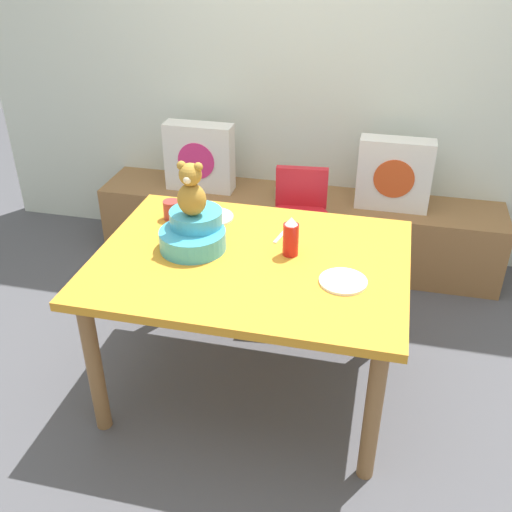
{
  "coord_description": "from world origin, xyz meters",
  "views": [
    {
      "loc": [
        0.54,
        -2.18,
        2.09
      ],
      "look_at": [
        0.0,
        0.1,
        0.69
      ],
      "focal_mm": 41.61,
      "sensor_mm": 36.0,
      "label": 1
    }
  ],
  "objects_px": {
    "ketchup_bottle": "(291,237)",
    "dinner_plate_far": "(213,217)",
    "dinner_plate_near": "(343,281)",
    "infant_seat_teal": "(194,232)",
    "coffee_mug": "(172,210)",
    "teddy_bear": "(191,190)",
    "pillow_floral_right": "(394,174)",
    "book_stack": "(292,191)",
    "highchair": "(299,220)",
    "pillow_floral_left": "(199,157)",
    "dining_table": "(251,275)"
  },
  "relations": [
    {
      "from": "infant_seat_teal",
      "to": "coffee_mug",
      "type": "height_order",
      "value": "infant_seat_teal"
    },
    {
      "from": "dinner_plate_near",
      "to": "infant_seat_teal",
      "type": "bearing_deg",
      "value": 167.95
    },
    {
      "from": "pillow_floral_right",
      "to": "highchair",
      "type": "xyz_separation_m",
      "value": [
        -0.5,
        -0.42,
        -0.16
      ]
    },
    {
      "from": "dining_table",
      "to": "ketchup_bottle",
      "type": "relative_size",
      "value": 7.45
    },
    {
      "from": "highchair",
      "to": "ketchup_bottle",
      "type": "distance_m",
      "value": 0.83
    },
    {
      "from": "dinner_plate_far",
      "to": "book_stack",
      "type": "bearing_deg",
      "value": 75.88
    },
    {
      "from": "pillow_floral_right",
      "to": "coffee_mug",
      "type": "bearing_deg",
      "value": -137.44
    },
    {
      "from": "book_stack",
      "to": "coffee_mug",
      "type": "bearing_deg",
      "value": -113.52
    },
    {
      "from": "dinner_plate_near",
      "to": "coffee_mug",
      "type": "bearing_deg",
      "value": 156.49
    },
    {
      "from": "pillow_floral_left",
      "to": "dining_table",
      "type": "xyz_separation_m",
      "value": [
        0.65,
        -1.25,
        -0.03
      ]
    },
    {
      "from": "pillow_floral_left",
      "to": "pillow_floral_right",
      "type": "relative_size",
      "value": 1.0
    },
    {
      "from": "dinner_plate_far",
      "to": "pillow_floral_right",
      "type": "bearing_deg",
      "value": 46.83
    },
    {
      "from": "book_stack",
      "to": "ketchup_bottle",
      "type": "height_order",
      "value": "ketchup_bottle"
    },
    {
      "from": "infant_seat_teal",
      "to": "teddy_bear",
      "type": "xyz_separation_m",
      "value": [
        0.0,
        -0.0,
        0.21
      ]
    },
    {
      "from": "infant_seat_teal",
      "to": "teddy_bear",
      "type": "relative_size",
      "value": 1.32
    },
    {
      "from": "ketchup_bottle",
      "to": "pillow_floral_right",
      "type": "bearing_deg",
      "value": 70.21
    },
    {
      "from": "ketchup_bottle",
      "to": "dining_table",
      "type": "bearing_deg",
      "value": -157.41
    },
    {
      "from": "ketchup_bottle",
      "to": "dinner_plate_near",
      "type": "height_order",
      "value": "ketchup_bottle"
    },
    {
      "from": "ketchup_bottle",
      "to": "book_stack",
      "type": "bearing_deg",
      "value": 99.5
    },
    {
      "from": "infant_seat_teal",
      "to": "book_stack",
      "type": "bearing_deg",
      "value": 79.03
    },
    {
      "from": "ketchup_bottle",
      "to": "dinner_plate_near",
      "type": "xyz_separation_m",
      "value": [
        0.25,
        -0.18,
        -0.08
      ]
    },
    {
      "from": "pillow_floral_left",
      "to": "ketchup_bottle",
      "type": "xyz_separation_m",
      "value": [
        0.81,
        -1.18,
        0.15
      ]
    },
    {
      "from": "teddy_bear",
      "to": "highchair",
      "type": "bearing_deg",
      "value": 65.68
    },
    {
      "from": "pillow_floral_left",
      "to": "book_stack",
      "type": "height_order",
      "value": "pillow_floral_left"
    },
    {
      "from": "pillow_floral_left",
      "to": "book_stack",
      "type": "relative_size",
      "value": 2.2
    },
    {
      "from": "book_stack",
      "to": "ketchup_bottle",
      "type": "xyz_separation_m",
      "value": [
        0.2,
        -1.2,
        0.33
      ]
    },
    {
      "from": "highchair",
      "to": "dinner_plate_near",
      "type": "relative_size",
      "value": 3.95
    },
    {
      "from": "dining_table",
      "to": "infant_seat_teal",
      "type": "relative_size",
      "value": 4.18
    },
    {
      "from": "book_stack",
      "to": "teddy_bear",
      "type": "distance_m",
      "value": 1.36
    },
    {
      "from": "book_stack",
      "to": "dinner_plate_near",
      "type": "relative_size",
      "value": 1.0
    },
    {
      "from": "infant_seat_teal",
      "to": "dinner_plate_near",
      "type": "xyz_separation_m",
      "value": [
        0.69,
        -0.15,
        -0.07
      ]
    },
    {
      "from": "highchair",
      "to": "teddy_bear",
      "type": "xyz_separation_m",
      "value": [
        -0.36,
        -0.79,
        0.5
      ]
    },
    {
      "from": "pillow_floral_right",
      "to": "book_stack",
      "type": "distance_m",
      "value": 0.65
    },
    {
      "from": "coffee_mug",
      "to": "pillow_floral_left",
      "type": "bearing_deg",
      "value": 100.4
    },
    {
      "from": "dining_table",
      "to": "dinner_plate_near",
      "type": "distance_m",
      "value": 0.44
    },
    {
      "from": "pillow_floral_left",
      "to": "dinner_plate_far",
      "type": "distance_m",
      "value": 0.99
    },
    {
      "from": "highchair",
      "to": "coffee_mug",
      "type": "bearing_deg",
      "value": -134.85
    },
    {
      "from": "infant_seat_teal",
      "to": "dinner_plate_far",
      "type": "relative_size",
      "value": 1.65
    },
    {
      "from": "pillow_floral_left",
      "to": "coffee_mug",
      "type": "height_order",
      "value": "pillow_floral_left"
    },
    {
      "from": "infant_seat_teal",
      "to": "highchair",
      "type": "bearing_deg",
      "value": 65.66
    },
    {
      "from": "book_stack",
      "to": "dining_table",
      "type": "xyz_separation_m",
      "value": [
        0.04,
        -1.27,
        0.15
      ]
    },
    {
      "from": "pillow_floral_right",
      "to": "highchair",
      "type": "height_order",
      "value": "pillow_floral_right"
    },
    {
      "from": "infant_seat_teal",
      "to": "dining_table",
      "type": "bearing_deg",
      "value": -8.33
    },
    {
      "from": "pillow_floral_left",
      "to": "pillow_floral_right",
      "type": "xyz_separation_m",
      "value": [
        1.23,
        0.0,
        0.0
      ]
    },
    {
      "from": "book_stack",
      "to": "dinner_plate_far",
      "type": "relative_size",
      "value": 1.0
    },
    {
      "from": "infant_seat_teal",
      "to": "dinner_plate_far",
      "type": "bearing_deg",
      "value": 89.62
    },
    {
      "from": "pillow_floral_left",
      "to": "ketchup_bottle",
      "type": "relative_size",
      "value": 2.38
    },
    {
      "from": "ketchup_bottle",
      "to": "dinner_plate_far",
      "type": "height_order",
      "value": "ketchup_bottle"
    },
    {
      "from": "book_stack",
      "to": "infant_seat_teal",
      "type": "xyz_separation_m",
      "value": [
        -0.24,
        -1.23,
        0.31
      ]
    },
    {
      "from": "pillow_floral_right",
      "to": "dining_table",
      "type": "distance_m",
      "value": 1.38
    }
  ]
}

